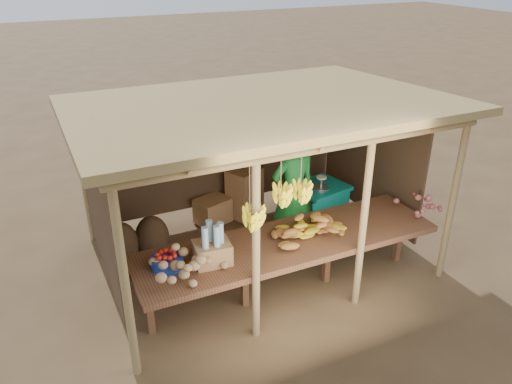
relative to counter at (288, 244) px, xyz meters
name	(u,v)px	position (x,y,z in m)	size (l,w,h in m)	color
ground	(256,256)	(0.00, 0.95, -0.74)	(60.00, 60.00, 0.00)	brown
stall_structure	(251,130)	(-0.03, 1.05, 1.19)	(4.70, 3.50, 2.43)	olive
counter	(288,244)	(0.00, 0.00, 0.00)	(3.90, 1.05, 0.80)	brown
potato_heap	(179,262)	(-1.45, -0.16, 0.25)	(1.06, 0.64, 0.37)	#9E7B51
sweet_potato_heap	(312,225)	(0.29, -0.07, 0.24)	(0.98, 0.59, 0.36)	#9E6428
onion_heap	(415,202)	(1.90, -0.11, 0.24)	(0.81, 0.48, 0.36)	#AA5357
banana_pile	(310,219)	(0.36, 0.09, 0.24)	(0.67, 0.40, 0.35)	yellow
tomato_basin	(167,261)	(-1.52, 0.07, 0.14)	(0.37, 0.37, 0.20)	navy
bottle_box	(212,248)	(-1.03, -0.06, 0.26)	(0.44, 0.36, 0.52)	#A07247
vendor	(293,193)	(0.56, 0.90, 0.21)	(0.69, 0.45, 1.89)	#19722B
tarp_crate	(319,205)	(1.29, 1.32, -0.35)	(0.92, 0.84, 0.95)	brown
carton_stack	(234,198)	(0.16, 2.15, -0.37)	(1.21, 0.58, 0.83)	#A07247
burlap_sacks	(137,237)	(-1.56, 1.73, -0.44)	(0.96, 0.50, 0.68)	#483321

